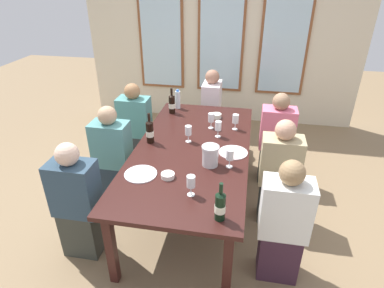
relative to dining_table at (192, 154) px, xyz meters
name	(u,v)px	position (x,y,z in m)	size (l,w,h in m)	color
ground_plane	(192,207)	(0.00, 0.00, -0.68)	(12.00, 12.00, 0.00)	#866D4D
back_wall_with_windows	(221,30)	(0.00, 2.46, 0.77)	(4.31, 0.10, 2.90)	beige
dining_table	(192,154)	(0.00, 0.00, 0.00)	(1.11, 2.25, 0.74)	#341714
white_plate_0	(141,174)	(-0.35, -0.53, 0.07)	(0.28, 0.28, 0.01)	white
white_plate_1	(233,152)	(0.40, -0.02, 0.07)	(0.28, 0.28, 0.01)	white
metal_pitcher	(210,156)	(0.21, -0.27, 0.16)	(0.16, 0.16, 0.19)	silver
wine_bottle_0	(150,131)	(-0.44, 0.05, 0.19)	(0.08, 0.08, 0.31)	black
wine_bottle_1	(172,104)	(-0.40, 0.82, 0.18)	(0.08, 0.08, 0.31)	black
wine_bottle_2	(220,206)	(0.38, -0.96, 0.18)	(0.08, 0.08, 0.30)	black
tasting_bowl_0	(216,116)	(0.15, 0.77, 0.09)	(0.12, 0.12, 0.05)	white
tasting_bowl_1	(168,175)	(-0.11, -0.54, 0.09)	(0.11, 0.11, 0.04)	white
water_bottle	(178,100)	(-0.36, 0.98, 0.18)	(0.06, 0.06, 0.24)	white
wine_glass_0	(230,155)	(0.39, -0.27, 0.19)	(0.07, 0.07, 0.17)	white
wine_glass_1	(211,118)	(0.12, 0.48, 0.18)	(0.07, 0.07, 0.17)	white
wine_glass_2	(191,182)	(0.13, -0.73, 0.18)	(0.07, 0.07, 0.17)	white
wine_glass_3	(218,126)	(0.22, 0.29, 0.18)	(0.07, 0.07, 0.17)	white
wine_glass_4	(188,131)	(-0.06, 0.13, 0.18)	(0.07, 0.07, 0.17)	white
wine_glass_5	(236,119)	(0.38, 0.50, 0.18)	(0.07, 0.07, 0.17)	white
seated_person_0	(136,129)	(-0.86, 0.73, -0.15)	(0.38, 0.24, 1.11)	#303638
seated_person_1	(276,141)	(0.86, 0.71, -0.15)	(0.38, 0.24, 1.11)	#212D2E
seated_person_2	(113,158)	(-0.86, 0.01, -0.15)	(0.38, 0.24, 1.11)	#253542
seated_person_3	(279,175)	(0.86, 0.00, -0.15)	(0.38, 0.24, 1.11)	#323836
seated_person_4	(77,204)	(-0.86, -0.76, -0.15)	(0.38, 0.24, 1.11)	#373A33
seated_person_5	(283,225)	(0.86, -0.71, -0.15)	(0.38, 0.24, 1.11)	#3A2131
seated_person_6	(211,111)	(0.00, 1.47, -0.15)	(0.24, 0.38, 1.11)	#233730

